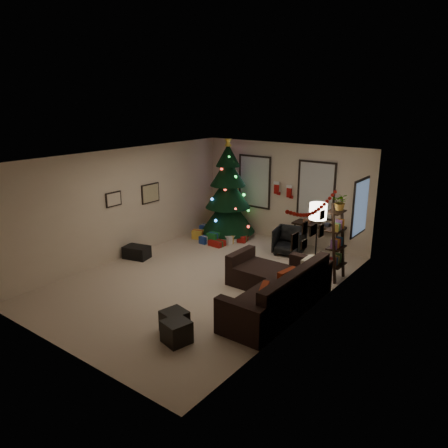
{
  "coord_description": "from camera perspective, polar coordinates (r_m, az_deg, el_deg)",
  "views": [
    {
      "loc": [
        5.66,
        -6.83,
        3.88
      ],
      "look_at": [
        0.1,
        0.6,
        1.15
      ],
      "focal_mm": 34.82,
      "sensor_mm": 36.0,
      "label": 1
    }
  ],
  "objects": [
    {
      "name": "wall_back",
      "position": [
        12.04,
        7.93,
        4.11
      ],
      "size": [
        5.0,
        0.0,
        5.0
      ],
      "primitive_type": "plane",
      "rotation": [
        1.57,
        0.0,
        0.0
      ],
      "color": "beige",
      "rests_on": "floor"
    },
    {
      "name": "gallery",
      "position": [
        7.81,
        11.09,
        -1.1
      ],
      "size": [
        0.03,
        1.25,
        0.54
      ],
      "color": "black",
      "rests_on": "wall_right"
    },
    {
      "name": "wall_left",
      "position": [
        10.93,
        -12.92,
        2.6
      ],
      "size": [
        0.0,
        7.0,
        7.0
      ],
      "primitive_type": "plane",
      "rotation": [
        1.57,
        0.0,
        1.57
      ],
      "color": "beige",
      "rests_on": "floor"
    },
    {
      "name": "art_abstract",
      "position": [
        10.66,
        -14.31,
        3.18
      ],
      "size": [
        0.04,
        0.45,
        0.35
      ],
      "color": "black",
      "rests_on": "wall_left"
    },
    {
      "name": "pillow_red_b",
      "position": [
        8.06,
        8.29,
        -7.47
      ],
      "size": [
        0.19,
        0.47,
        0.45
      ],
      "primitive_type": "cube",
      "rotation": [
        0.0,
        0.0,
        -0.17
      ],
      "color": "maroon",
      "rests_on": "sofa"
    },
    {
      "name": "stocking_left",
      "position": [
        11.93,
        6.94,
        4.75
      ],
      "size": [
        0.2,
        0.05,
        0.36
      ],
      "color": "#990F0C",
      "rests_on": "wall_back"
    },
    {
      "name": "bookshelf",
      "position": [
        9.69,
        14.64,
        -2.34
      ],
      "size": [
        0.3,
        0.52,
        1.77
      ],
      "color": "black",
      "rests_on": "floor"
    },
    {
      "name": "presents",
      "position": [
        12.09,
        -1.11,
        -1.74
      ],
      "size": [
        1.5,
        1.01,
        0.3
      ],
      "rotation": [
        0.0,
        0.0,
        -0.3
      ],
      "color": "navy",
      "rests_on": "floor"
    },
    {
      "name": "wall_front",
      "position": [
        7.03,
        -21.26,
        -5.85
      ],
      "size": [
        5.0,
        0.0,
        5.0
      ],
      "primitive_type": "plane",
      "rotation": [
        -1.57,
        0.0,
        0.0
      ],
      "color": "beige",
      "rests_on": "floor"
    },
    {
      "name": "storage_bin",
      "position": [
        11.05,
        -11.38,
        -3.65
      ],
      "size": [
        0.69,
        0.54,
        0.31
      ],
      "primitive_type": "cube",
      "rotation": [
        0.0,
        0.0,
        0.24
      ],
      "color": "black",
      "rests_on": "floor"
    },
    {
      "name": "ottoman_far",
      "position": [
        7.34,
        -6.25,
        -13.88
      ],
      "size": [
        0.49,
        0.49,
        0.38
      ],
      "primitive_type": "cube",
      "rotation": [
        0.0,
        0.0,
        -0.24
      ],
      "color": "black",
      "rests_on": "floor"
    },
    {
      "name": "window_back_left",
      "position": [
        12.45,
        4.07,
        5.57
      ],
      "size": [
        1.05,
        0.06,
        1.5
      ],
      "color": "#728CB2",
      "rests_on": "wall_back"
    },
    {
      "name": "pillow_red_a",
      "position": [
        7.43,
        5.27,
        -9.52
      ],
      "size": [
        0.26,
        0.44,
        0.42
      ],
      "primitive_type": "cube",
      "rotation": [
        0.0,
        0.0,
        0.38
      ],
      "color": "maroon",
      "rests_on": "sofa"
    },
    {
      "name": "wall_right",
      "position": [
        7.93,
        11.37,
        -2.52
      ],
      "size": [
        0.0,
        7.0,
        7.0
      ],
      "primitive_type": "plane",
      "rotation": [
        1.57,
        0.0,
        -1.57
      ],
      "color": "beige",
      "rests_on": "floor"
    },
    {
      "name": "floor",
      "position": [
        9.68,
        -2.62,
        -7.25
      ],
      "size": [
        7.0,
        7.0,
        0.0
      ],
      "primitive_type": "plane",
      "color": "#C3AB94",
      "rests_on": "ground"
    },
    {
      "name": "window_right_wall",
      "position": [
        10.18,
        17.53,
        2.11
      ],
      "size": [
        0.06,
        0.9,
        1.3
      ],
      "color": "#728CB2",
      "rests_on": "wall_right"
    },
    {
      "name": "pillow_cream",
      "position": [
        8.76,
        10.95,
        -5.69
      ],
      "size": [
        0.13,
        0.44,
        0.44
      ],
      "primitive_type": "cube",
      "rotation": [
        0.0,
        0.0,
        0.01
      ],
      "color": "beige",
      "rests_on": "sofa"
    },
    {
      "name": "garland",
      "position": [
        7.86,
        11.63,
        2.28
      ],
      "size": [
        0.08,
        1.9,
        0.3
      ],
      "primitive_type": null,
      "color": "#A5140C",
      "rests_on": "wall_right"
    },
    {
      "name": "floor_lamp",
      "position": [
        9.38,
        12.21,
        0.98
      ],
      "size": [
        0.37,
        0.37,
        1.73
      ],
      "rotation": [
        0.0,
        0.0,
        -0.24
      ],
      "color": "black",
      "rests_on": "floor"
    },
    {
      "name": "sofa",
      "position": [
        8.54,
        6.65,
        -8.58
      ],
      "size": [
        1.94,
        2.81,
        0.88
      ],
      "color": "black",
      "rests_on": "floor"
    },
    {
      "name": "stocking_right",
      "position": [
        11.89,
        8.59,
        4.27
      ],
      "size": [
        0.2,
        0.05,
        0.36
      ],
      "color": "#990F0C",
      "rests_on": "wall_back"
    },
    {
      "name": "ottoman_near",
      "position": [
        7.65,
        -6.52,
        -12.56
      ],
      "size": [
        0.47,
        0.47,
        0.37
      ],
      "primitive_type": "cube",
      "rotation": [
        0.0,
        0.0,
        -0.21
      ],
      "color": "black",
      "rests_on": "floor"
    },
    {
      "name": "art_map",
      "position": [
        11.45,
        -9.64,
        4.0
      ],
      "size": [
        0.04,
        0.6,
        0.5
      ],
      "color": "black",
      "rests_on": "wall_left"
    },
    {
      "name": "window_back_right",
      "position": [
        11.56,
        12.02,
        4.41
      ],
      "size": [
        1.05,
        0.06,
        1.5
      ],
      "color": "#728CB2",
      "rests_on": "wall_back"
    },
    {
      "name": "potted_plant",
      "position": [
        9.45,
        15.09,
        3.14
      ],
      "size": [
        0.5,
        0.45,
        0.48
      ],
      "primitive_type": "imported",
      "rotation": [
        0.0,
        0.0,
        0.21
      ],
      "color": "#4C4C4C",
      "rests_on": "bookshelf"
    },
    {
      "name": "christmas_tree",
      "position": [
        12.29,
        0.52,
        3.77
      ],
      "size": [
        1.55,
        1.55,
        2.88
      ],
      "rotation": [
        0.0,
        0.0,
        -0.25
      ],
      "color": "black",
      "rests_on": "floor"
    },
    {
      "name": "desk",
      "position": [
        11.46,
        12.3,
        -0.45
      ],
      "size": [
        1.32,
        0.47,
        0.71
      ],
      "color": "black",
      "rests_on": "floor"
    },
    {
      "name": "ceiling",
      "position": [
        8.94,
        -2.85,
        8.8
      ],
      "size": [
        7.0,
        7.0,
        0.0
      ],
      "primitive_type": "plane",
      "rotation": [
        3.14,
        0.0,
        0.0
      ],
      "color": "white",
      "rests_on": "floor"
    },
    {
      "name": "desk_chair",
      "position": [
        11.19,
        8.59,
        -2.2
      ],
      "size": [
        0.8,
        0.77,
        0.69
      ],
      "primitive_type": "imported",
      "rotation": [
        0.0,
        0.0,
        0.23
      ],
      "color": "black",
      "rests_on": "floor"
    }
  ]
}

